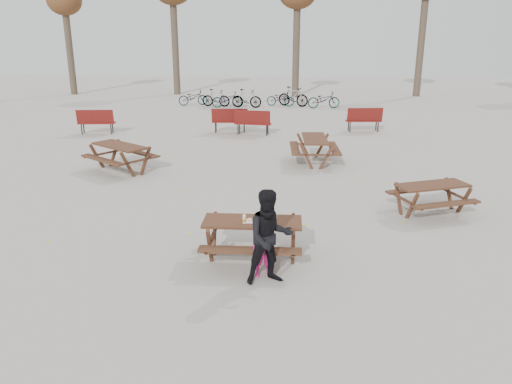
# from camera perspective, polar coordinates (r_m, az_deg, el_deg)

# --- Properties ---
(ground) EXTENTS (80.00, 80.00, 0.00)m
(ground) POSITION_cam_1_polar(r_m,az_deg,el_deg) (9.42, -0.41, -7.67)
(ground) COLOR gray
(ground) RESTS_ON ground
(main_picnic_table) EXTENTS (1.80, 1.45, 0.78)m
(main_picnic_table) POSITION_cam_1_polar(r_m,az_deg,el_deg) (9.19, -0.41, -4.37)
(main_picnic_table) COLOR #381E14
(main_picnic_table) RESTS_ON ground
(food_tray) EXTENTS (0.18, 0.11, 0.03)m
(food_tray) POSITION_cam_1_polar(r_m,az_deg,el_deg) (9.02, -0.64, -3.39)
(food_tray) COLOR white
(food_tray) RESTS_ON main_picnic_table
(bread_roll) EXTENTS (0.14, 0.06, 0.05)m
(bread_roll) POSITION_cam_1_polar(r_m,az_deg,el_deg) (9.00, -0.64, -3.14)
(bread_roll) COLOR tan
(bread_roll) RESTS_ON food_tray
(soda_bottle) EXTENTS (0.07, 0.07, 0.17)m
(soda_bottle) POSITION_cam_1_polar(r_m,az_deg,el_deg) (8.96, -1.35, -3.16)
(soda_bottle) COLOR silver
(soda_bottle) RESTS_ON main_picnic_table
(child) EXTENTS (0.43, 0.33, 1.06)m
(child) POSITION_cam_1_polar(r_m,az_deg,el_deg) (8.60, 0.85, -6.38)
(child) COLOR #C6186B
(child) RESTS_ON ground
(adult) EXTENTS (0.95, 0.84, 1.64)m
(adult) POSITION_cam_1_polar(r_m,az_deg,el_deg) (8.28, 1.57, -5.20)
(adult) COLOR black
(adult) RESTS_ON ground
(picnic_table_east) EXTENTS (2.02, 1.83, 0.71)m
(picnic_table_east) POSITION_cam_1_polar(r_m,az_deg,el_deg) (12.28, 19.39, -0.75)
(picnic_table_east) COLOR #381E14
(picnic_table_east) RESTS_ON ground
(picnic_table_north) EXTENTS (2.44, 2.36, 0.82)m
(picnic_table_north) POSITION_cam_1_polar(r_m,az_deg,el_deg) (15.69, -15.19, 3.76)
(picnic_table_north) COLOR #381E14
(picnic_table_north) RESTS_ON ground
(picnic_table_far) EXTENTS (1.60, 1.96, 0.82)m
(picnic_table_far) POSITION_cam_1_polar(r_m,az_deg,el_deg) (16.27, 6.70, 4.76)
(picnic_table_far) COLOR #381E14
(picnic_table_far) RESTS_ON ground
(park_bench_row) EXTENTS (12.74, 1.93, 1.03)m
(park_bench_row) POSITION_cam_1_polar(r_m,az_deg,el_deg) (21.06, -2.24, 8.15)
(park_bench_row) COLOR maroon
(park_bench_row) RESTS_ON ground
(bicycle_row) EXTENTS (9.27, 1.73, 1.10)m
(bicycle_row) POSITION_cam_1_polar(r_m,az_deg,el_deg) (28.68, 0.14, 10.67)
(bicycle_row) COLOR black
(bicycle_row) RESTS_ON ground
(fallen_leaves) EXTENTS (11.00, 11.00, 0.01)m
(fallen_leaves) POSITION_cam_1_polar(r_m,az_deg,el_deg) (11.71, 2.93, -2.45)
(fallen_leaves) COLOR gold
(fallen_leaves) RESTS_ON ground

